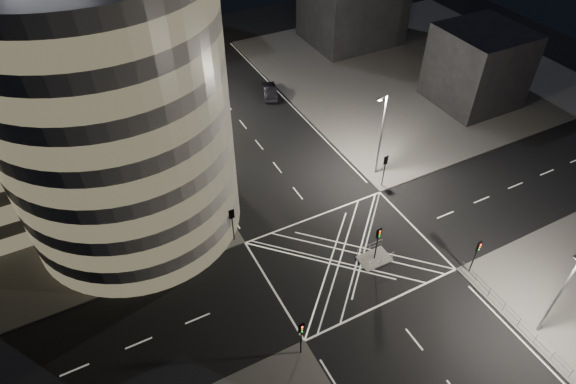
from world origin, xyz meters
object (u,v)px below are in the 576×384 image
traffic_signal_fr (385,165)px  street_lamp_left_far (153,86)px  traffic_signal_island (378,238)px  traffic_signal_fl (232,219)px  traffic_signal_nr (477,251)px  street_lamp_right_far (381,133)px  sedan (269,91)px  central_island (374,259)px  street_lamp_right_near (561,290)px  street_lamp_left_near (203,169)px  traffic_signal_nl (301,333)px

traffic_signal_fr → street_lamp_left_far: size_ratio=0.40×
traffic_signal_fr → traffic_signal_island: bearing=-129.3°
traffic_signal_fl → traffic_signal_nr: same height
street_lamp_right_far → sedan: street_lamp_right_far is taller
central_island → street_lamp_right_near: 15.54m
central_island → sedan: size_ratio=0.60×
sedan → street_lamp_right_near: bearing=113.2°
traffic_signal_nr → street_lamp_left_near: (-18.24, 18.80, 2.63)m
central_island → traffic_signal_island: bearing=0.0°
central_island → street_lamp_right_near: bearing=-59.3°
sedan → traffic_signal_island: bearing=101.4°
central_island → street_lamp_right_far: street_lamp_right_far is taller
traffic_signal_nl → traffic_signal_fr: 22.24m
street_lamp_left_near → street_lamp_right_near: bearing=-54.0°
traffic_signal_fr → traffic_signal_nr: (0.00, -13.60, 0.00)m
traffic_signal_fl → street_lamp_right_near: 27.79m
central_island → street_lamp_right_far: 13.98m
traffic_signal_island → traffic_signal_fr: bearing=50.7°
traffic_signal_nl → street_lamp_left_far: bearing=91.0°
street_lamp_right_near → traffic_signal_fr: bearing=91.8°
traffic_signal_nr → sedan: (-2.65, 36.59, -2.09)m
traffic_signal_fl → street_lamp_right_far: bearing=6.9°
traffic_signal_nr → central_island: bearing=142.1°
traffic_signal_nl → traffic_signal_island: 12.03m
traffic_signal_nr → street_lamp_left_near: bearing=134.1°
street_lamp_left_near → street_lamp_right_far: (18.87, -3.00, 0.00)m
traffic_signal_nr → street_lamp_right_far: 16.03m
central_island → street_lamp_left_near: street_lamp_left_near is taller
traffic_signal_fl → traffic_signal_nl: bearing=-90.0°
street_lamp_right_near → street_lamp_right_far: bearing=90.0°
street_lamp_left_far → street_lamp_right_near: bearing=-66.8°
central_island → traffic_signal_fl: bearing=142.5°
traffic_signal_nl → traffic_signal_island: bearing=26.1°
traffic_signal_fl → street_lamp_left_near: (-0.64, 5.20, 2.63)m
traffic_signal_nr → sedan: bearing=94.1°
traffic_signal_island → street_lamp_left_near: 17.89m
central_island → sedan: sedan is taller
central_island → street_lamp_left_near: size_ratio=0.30×
traffic_signal_island → street_lamp_right_far: bearing=54.7°
traffic_signal_nl → traffic_signal_nr: bearing=0.0°
street_lamp_right_far → traffic_signal_nr: bearing=-92.3°
traffic_signal_fl → traffic_signal_fr: size_ratio=1.00×
traffic_signal_nl → street_lamp_right_near: bearing=-21.5°
traffic_signal_nr → traffic_signal_island: 8.62m
traffic_signal_fl → street_lamp_right_far: 18.55m
street_lamp_left_far → traffic_signal_fl: bearing=-88.4°
traffic_signal_nr → sedan: 36.75m
traffic_signal_nr → street_lamp_right_near: (0.64, -7.20, 2.63)m
traffic_signal_fr → traffic_signal_fl: bearing=180.0°
traffic_signal_fr → street_lamp_right_near: bearing=-88.2°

